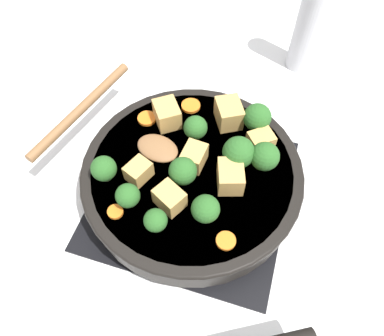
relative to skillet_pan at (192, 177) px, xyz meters
name	(u,v)px	position (x,y,z in m)	size (l,w,h in m)	color
ground_plane	(192,193)	(0.00, 0.00, -0.06)	(2.40, 2.40, 0.00)	white
front_burner_grate	(192,190)	(0.00, 0.00, -0.04)	(0.31, 0.31, 0.03)	black
skillet_pan	(192,177)	(0.00, 0.00, 0.00)	(0.45, 0.38, 0.05)	black
wooden_spoon	(112,125)	(0.04, 0.15, 0.03)	(0.23, 0.22, 0.02)	brown
tofu_cube_center_large	(261,141)	(0.07, -0.09, 0.04)	(0.04, 0.03, 0.03)	tan
tofu_cube_near_handle	(167,114)	(0.08, 0.07, 0.04)	(0.05, 0.04, 0.04)	tan
tofu_cube_east_chunk	(229,113)	(0.11, -0.03, 0.04)	(0.05, 0.04, 0.04)	tan
tofu_cube_west_chunk	(170,198)	(-0.06, 0.01, 0.04)	(0.04, 0.03, 0.03)	tan
tofu_cube_back_piece	(193,156)	(0.01, 0.00, 0.04)	(0.04, 0.03, 0.03)	tan
tofu_cube_front_piece	(139,171)	(-0.04, 0.07, 0.04)	(0.04, 0.03, 0.03)	tan
tofu_cube_mid_small	(230,177)	(-0.01, -0.06, 0.04)	(0.04, 0.04, 0.04)	tan
broccoli_floret_near_spoon	(206,209)	(-0.07, -0.04, 0.05)	(0.04, 0.04, 0.05)	#709956
broccoli_floret_center_top	(156,221)	(-0.11, 0.02, 0.05)	(0.03, 0.03, 0.04)	#709956
broccoli_floret_east_rim	(257,118)	(0.10, -0.07, 0.05)	(0.04, 0.04, 0.05)	#709956
broccoli_floret_west_rim	(104,169)	(-0.05, 0.12, 0.05)	(0.04, 0.04, 0.04)	#709956
broccoli_floret_north_edge	(196,128)	(0.06, 0.01, 0.05)	(0.04, 0.04, 0.04)	#709956
broccoli_floret_south_cluster	(265,157)	(0.03, -0.10, 0.05)	(0.04, 0.04, 0.05)	#709956
broccoli_floret_mid_floret	(128,196)	(-0.08, 0.07, 0.05)	(0.03, 0.03, 0.04)	#709956
broccoli_floret_small_inner	(183,171)	(-0.02, 0.01, 0.05)	(0.04, 0.04, 0.05)	#709956
broccoli_floret_tall_stem	(239,152)	(0.03, -0.06, 0.05)	(0.05, 0.05, 0.05)	#709956
carrot_slice_orange_thin	(147,118)	(0.07, 0.10, 0.02)	(0.03, 0.03, 0.01)	orange
carrot_slice_near_center	(191,106)	(0.12, 0.04, 0.02)	(0.03, 0.03, 0.01)	orange
carrot_slice_edge_slice	(115,212)	(-0.10, 0.08, 0.02)	(0.02, 0.02, 0.01)	orange
carrot_slice_under_broccoli	(226,241)	(-0.10, -0.08, 0.02)	(0.03, 0.03, 0.01)	orange
pepper_mill	(310,21)	(0.37, -0.12, 0.05)	(0.05, 0.05, 0.23)	#B2B2B7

